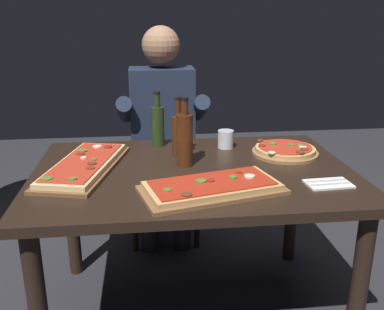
{
  "coord_description": "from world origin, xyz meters",
  "views": [
    {
      "loc": [
        -0.21,
        -1.77,
        1.4
      ],
      "look_at": [
        0.0,
        0.05,
        0.79
      ],
      "focal_mm": 40.28,
      "sensor_mm": 36.0,
      "label": 1
    }
  ],
  "objects_px": {
    "diner_chair": "(163,161)",
    "seated_diner": "(163,127)",
    "wine_bottle_dark": "(158,124)",
    "tumbler_near_camera": "(226,139)",
    "pizza_rectangular_front": "(212,187)",
    "pizza_rectangular_left": "(84,165)",
    "pizza_round_far": "(285,151)",
    "dining_table": "(193,189)",
    "oil_bottle_amber": "(178,134)",
    "vinegar_bottle_green": "(185,139)"
  },
  "relations": [
    {
      "from": "dining_table",
      "to": "pizza_round_far",
      "type": "relative_size",
      "value": 4.38
    },
    {
      "from": "pizza_round_far",
      "to": "pizza_rectangular_front",
      "type": "bearing_deg",
      "value": -135.67
    },
    {
      "from": "tumbler_near_camera",
      "to": "diner_chair",
      "type": "bearing_deg",
      "value": 118.24
    },
    {
      "from": "diner_chair",
      "to": "seated_diner",
      "type": "distance_m",
      "value": 0.28
    },
    {
      "from": "pizza_rectangular_left",
      "to": "tumbler_near_camera",
      "type": "distance_m",
      "value": 0.72
    },
    {
      "from": "dining_table",
      "to": "pizza_rectangular_front",
      "type": "distance_m",
      "value": 0.29
    },
    {
      "from": "vinegar_bottle_green",
      "to": "pizza_rectangular_left",
      "type": "bearing_deg",
      "value": -179.2
    },
    {
      "from": "oil_bottle_amber",
      "to": "vinegar_bottle_green",
      "type": "bearing_deg",
      "value": -82.23
    },
    {
      "from": "wine_bottle_dark",
      "to": "dining_table",
      "type": "bearing_deg",
      "value": -69.58
    },
    {
      "from": "pizza_rectangular_front",
      "to": "diner_chair",
      "type": "height_order",
      "value": "diner_chair"
    },
    {
      "from": "pizza_round_far",
      "to": "vinegar_bottle_green",
      "type": "relative_size",
      "value": 1.03
    },
    {
      "from": "dining_table",
      "to": "tumbler_near_camera",
      "type": "relative_size",
      "value": 15.4
    },
    {
      "from": "dining_table",
      "to": "seated_diner",
      "type": "bearing_deg",
      "value": 97.57
    },
    {
      "from": "pizza_rectangular_left",
      "to": "pizza_round_far",
      "type": "bearing_deg",
      "value": 6.47
    },
    {
      "from": "pizza_rectangular_front",
      "to": "pizza_rectangular_left",
      "type": "distance_m",
      "value": 0.61
    },
    {
      "from": "pizza_rectangular_left",
      "to": "tumbler_near_camera",
      "type": "height_order",
      "value": "tumbler_near_camera"
    },
    {
      "from": "pizza_rectangular_front",
      "to": "pizza_round_far",
      "type": "distance_m",
      "value": 0.6
    },
    {
      "from": "wine_bottle_dark",
      "to": "diner_chair",
      "type": "height_order",
      "value": "wine_bottle_dark"
    },
    {
      "from": "wine_bottle_dark",
      "to": "vinegar_bottle_green",
      "type": "xyz_separation_m",
      "value": [
        0.11,
        -0.32,
        0.01
      ]
    },
    {
      "from": "pizza_rectangular_left",
      "to": "tumbler_near_camera",
      "type": "xyz_separation_m",
      "value": [
        0.68,
        0.25,
        0.03
      ]
    },
    {
      "from": "dining_table",
      "to": "seated_diner",
      "type": "relative_size",
      "value": 1.05
    },
    {
      "from": "oil_bottle_amber",
      "to": "diner_chair",
      "type": "distance_m",
      "value": 0.76
    },
    {
      "from": "tumbler_near_camera",
      "to": "dining_table",
      "type": "bearing_deg",
      "value": -123.94
    },
    {
      "from": "pizza_rectangular_left",
      "to": "wine_bottle_dark",
      "type": "height_order",
      "value": "wine_bottle_dark"
    },
    {
      "from": "pizza_round_far",
      "to": "tumbler_near_camera",
      "type": "xyz_separation_m",
      "value": [
        -0.27,
        0.14,
        0.03
      ]
    },
    {
      "from": "oil_bottle_amber",
      "to": "wine_bottle_dark",
      "type": "bearing_deg",
      "value": 116.0
    },
    {
      "from": "diner_chair",
      "to": "seated_diner",
      "type": "height_order",
      "value": "seated_diner"
    },
    {
      "from": "dining_table",
      "to": "pizza_rectangular_front",
      "type": "xyz_separation_m",
      "value": [
        0.04,
        -0.26,
        0.11
      ]
    },
    {
      "from": "pizza_rectangular_left",
      "to": "wine_bottle_dark",
      "type": "distance_m",
      "value": 0.48
    },
    {
      "from": "wine_bottle_dark",
      "to": "tumbler_near_camera",
      "type": "distance_m",
      "value": 0.36
    },
    {
      "from": "pizza_round_far",
      "to": "seated_diner",
      "type": "height_order",
      "value": "seated_diner"
    },
    {
      "from": "vinegar_bottle_green",
      "to": "seated_diner",
      "type": "distance_m",
      "value": 0.69
    },
    {
      "from": "oil_bottle_amber",
      "to": "tumbler_near_camera",
      "type": "height_order",
      "value": "oil_bottle_amber"
    },
    {
      "from": "pizza_rectangular_front",
      "to": "diner_chair",
      "type": "relative_size",
      "value": 0.68
    },
    {
      "from": "pizza_rectangular_front",
      "to": "pizza_rectangular_left",
      "type": "relative_size",
      "value": 0.92
    },
    {
      "from": "dining_table",
      "to": "pizza_rectangular_left",
      "type": "relative_size",
      "value": 2.17
    },
    {
      "from": "pizza_round_far",
      "to": "wine_bottle_dark",
      "type": "height_order",
      "value": "wine_bottle_dark"
    },
    {
      "from": "pizza_round_far",
      "to": "oil_bottle_amber",
      "type": "height_order",
      "value": "oil_bottle_amber"
    },
    {
      "from": "tumbler_near_camera",
      "to": "pizza_rectangular_front",
      "type": "bearing_deg",
      "value": -105.87
    },
    {
      "from": "wine_bottle_dark",
      "to": "diner_chair",
      "type": "xyz_separation_m",
      "value": [
        0.04,
        0.48,
        -0.37
      ]
    },
    {
      "from": "tumbler_near_camera",
      "to": "diner_chair",
      "type": "distance_m",
      "value": 0.7
    },
    {
      "from": "pizza_round_far",
      "to": "diner_chair",
      "type": "height_order",
      "value": "diner_chair"
    },
    {
      "from": "pizza_rectangular_front",
      "to": "oil_bottle_amber",
      "type": "distance_m",
      "value": 0.47
    },
    {
      "from": "dining_table",
      "to": "pizza_rectangular_left",
      "type": "height_order",
      "value": "pizza_rectangular_left"
    },
    {
      "from": "wine_bottle_dark",
      "to": "pizza_rectangular_front",
      "type": "bearing_deg",
      "value": -74.01
    },
    {
      "from": "pizza_rectangular_front",
      "to": "pizza_rectangular_left",
      "type": "height_order",
      "value": "same"
    },
    {
      "from": "wine_bottle_dark",
      "to": "oil_bottle_amber",
      "type": "distance_m",
      "value": 0.21
    },
    {
      "from": "pizza_rectangular_left",
      "to": "pizza_round_far",
      "type": "distance_m",
      "value": 0.95
    },
    {
      "from": "dining_table",
      "to": "diner_chair",
      "type": "height_order",
      "value": "diner_chair"
    },
    {
      "from": "vinegar_bottle_green",
      "to": "oil_bottle_amber",
      "type": "bearing_deg",
      "value": 97.77
    }
  ]
}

